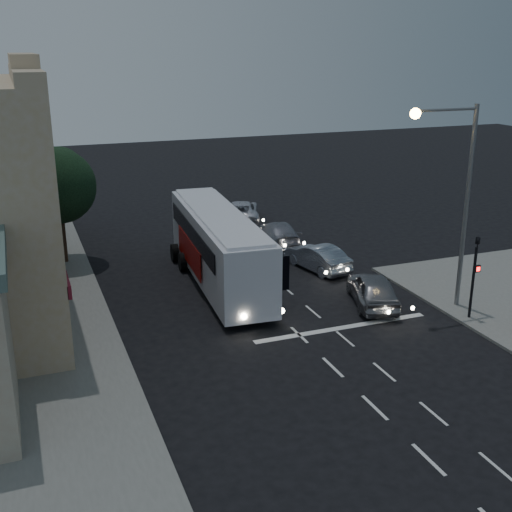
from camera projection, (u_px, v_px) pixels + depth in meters
name	position (u px, v px, depth m)	size (l,w,h in m)	color
ground	(321.00, 356.00, 24.78)	(120.00, 120.00, 0.00)	black
road_markings	(314.00, 319.00, 28.15)	(8.00, 30.55, 0.01)	silver
tour_bus	(219.00, 246.00, 31.73)	(3.31, 12.13, 3.68)	white
car_suv	(373.00, 289.00, 29.45)	(1.79, 4.45, 1.52)	gray
car_sedan_a	(317.00, 257.00, 34.13)	(1.47, 4.21, 1.39)	#9CA4B1
car_sedan_b	(278.00, 233.00, 38.63)	(1.88, 4.63, 1.34)	gray
car_sedan_c	(241.00, 211.00, 43.65)	(2.31, 5.00, 1.39)	silver
traffic_signal_main	(475.00, 267.00, 27.29)	(0.25, 0.35, 4.10)	black
streetlight	(456.00, 185.00, 27.43)	(3.32, 0.44, 9.00)	slate
street_tree	(58.00, 183.00, 33.93)	(4.00, 4.00, 6.20)	black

